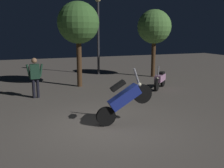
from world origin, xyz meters
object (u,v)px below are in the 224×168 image
(person_rider_beside, at_px, (35,74))
(motorcycle_pink_parked_left, at_px, (160,79))
(motorcycle_blue_foreground, at_px, (124,99))
(streetlamp_near, at_px, (98,25))

(person_rider_beside, bearing_deg, motorcycle_pink_parked_left, 86.79)
(motorcycle_blue_foreground, relative_size, person_rider_beside, 1.03)
(motorcycle_blue_foreground, relative_size, streetlamp_near, 0.35)
(motorcycle_blue_foreground, bearing_deg, person_rider_beside, 121.23)
(motorcycle_blue_foreground, height_order, motorcycle_pink_parked_left, motorcycle_blue_foreground)
(streetlamp_near, bearing_deg, motorcycle_pink_parked_left, -74.65)
(streetlamp_near, bearing_deg, motorcycle_blue_foreground, -103.38)
(motorcycle_blue_foreground, xyz_separation_m, person_rider_beside, (-2.09, 4.11, 0.21))
(motorcycle_blue_foreground, xyz_separation_m, motorcycle_pink_parked_left, (3.50, 3.87, -0.31))
(motorcycle_blue_foreground, bearing_deg, streetlamp_near, 80.87)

